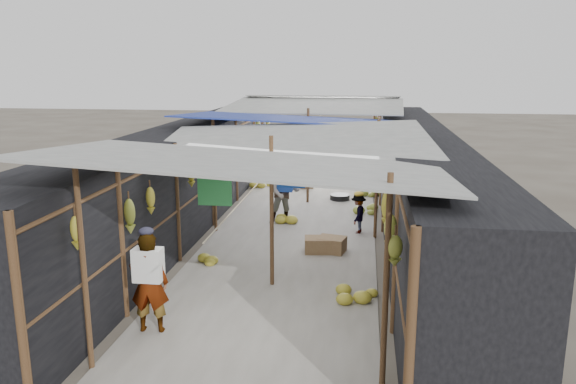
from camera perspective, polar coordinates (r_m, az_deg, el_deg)
The scene contains 14 objects.
ground at distance 7.21m, azimuth -5.73°, elevation -18.37°, with size 80.00×80.00×0.00m, color #6B6356.
aisle_slab at distance 13.12m, azimuth 0.88°, elevation -3.66°, with size 3.60×16.00×0.02m, color #9E998E.
stall_left at distance 13.43m, azimuth -10.62°, elevation 1.52°, with size 1.40×15.00×2.30m, color black.
stall_right at distance 12.81m, azimuth 12.97°, elevation 0.86°, with size 1.40×15.00×2.30m, color black.
crate_near at distance 11.44m, azimuth 4.43°, elevation -5.39°, with size 0.54×0.43×0.32m, color olive.
crate_mid at distance 11.41m, azimuth 3.07°, elevation -5.42°, with size 0.54×0.43×0.32m, color olive.
crate_back at distance 17.27m, azimuth 1.84°, elevation 0.76°, with size 0.40×0.32×0.25m, color olive.
black_basin at distance 15.85m, azimuth 5.28°, elevation -0.54°, with size 0.56×0.56×0.17m, color black.
vendor_elderly at distance 8.20m, azimuth -13.92°, elevation -8.94°, with size 0.54×0.36×1.48m, color white.
shopper_blue at distance 13.34m, azimuth -0.38°, elevation -0.03°, with size 0.74×0.58×1.53m, color #2031A4.
vendor_seated at distance 12.70m, azimuth 7.15°, elevation -2.23°, with size 0.59×0.34×0.91m, color #4F4945.
market_canopy at distance 12.97m, azimuth 1.20°, elevation 6.95°, with size 5.62×15.20×2.77m.
hanging_bananas at distance 12.73m, azimuth 0.70°, elevation 3.49°, with size 3.95×13.60×0.85m.
floor_bananas at distance 13.34m, azimuth 4.16°, elevation -2.80°, with size 3.86×8.76×0.34m.
Camera 1 is at (1.51, -5.99, 3.73)m, focal length 35.00 mm.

